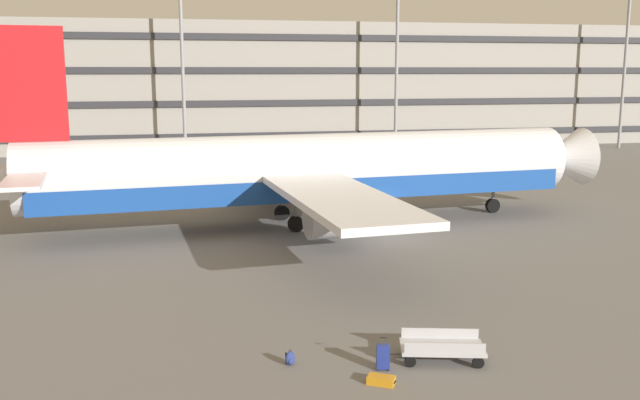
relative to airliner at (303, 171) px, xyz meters
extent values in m
plane|color=slate|center=(4.30, -3.72, -3.21)|extent=(600.00, 600.00, 0.00)
cube|color=gray|center=(4.30, 46.06, 3.97)|extent=(143.71, 15.20, 14.37)
cube|color=#2D2D33|center=(4.30, 38.36, -1.42)|extent=(142.27, 0.24, 0.70)
cube|color=#2D2D33|center=(4.30, 38.36, 2.17)|extent=(142.27, 0.24, 0.70)
cube|color=#2D2D33|center=(4.30, 38.36, 5.77)|extent=(142.27, 0.24, 0.70)
cube|color=#2D2D33|center=(4.30, 38.36, 9.36)|extent=(142.27, 0.24, 0.70)
cylinder|color=silver|center=(0.40, 0.04, 0.19)|extent=(32.36, 6.78, 3.91)
cube|color=#19479E|center=(0.40, 0.04, -0.89)|extent=(31.07, 6.59, 1.25)
cone|color=silver|center=(17.48, 1.58, 0.19)|extent=(3.45, 3.98, 3.71)
cube|color=red|center=(-15.00, -1.35, 5.07)|extent=(4.70, 0.78, 5.86)
cube|color=silver|center=(-14.94, 2.38, 0.68)|extent=(2.32, 6.00, 0.20)
cube|color=silver|center=(-14.27, -5.01, 0.68)|extent=(2.32, 6.00, 0.20)
cube|color=silver|center=(-1.37, 8.61, -0.10)|extent=(5.60, 13.84, 0.36)
cube|color=silver|center=(0.19, -8.72, -0.10)|extent=(5.60, 13.84, 0.36)
cylinder|color=#9E9EA3|center=(-0.66, 6.24, -1.48)|extent=(2.98, 2.39, 2.15)
cylinder|color=#9E9EA3|center=(0.47, -6.26, -1.48)|extent=(2.98, 2.39, 2.15)
cylinder|color=black|center=(12.57, 1.13, -2.76)|extent=(0.93, 0.43, 0.90)
cylinder|color=slate|center=(12.57, 1.13, -2.04)|extent=(0.20, 0.20, 1.45)
cylinder|color=black|center=(-1.02, 1.57, -2.76)|extent=(0.93, 0.43, 0.90)
cylinder|color=slate|center=(-1.02, 1.57, -2.04)|extent=(0.20, 0.20, 1.45)
cylinder|color=black|center=(-0.73, -1.73, -2.76)|extent=(0.93, 0.43, 0.90)
cylinder|color=slate|center=(-0.73, -1.73, -2.04)|extent=(0.20, 0.20, 1.45)
cylinder|color=gray|center=(-6.28, 33.68, 8.25)|extent=(0.36, 0.36, 22.93)
cylinder|color=gray|center=(16.35, 33.68, 5.89)|extent=(0.36, 0.36, 18.22)
cylinder|color=gray|center=(43.81, 33.68, 9.00)|extent=(0.36, 0.36, 24.43)
cube|color=navy|center=(-1.24, -20.63, -2.79)|extent=(0.43, 0.31, 0.75)
cylinder|color=#333338|center=(-1.12, -20.58, -2.32)|extent=(0.02, 0.02, 0.20)
cylinder|color=#333338|center=(-1.34, -20.54, -2.32)|extent=(0.02, 0.02, 0.20)
cube|color=black|center=(-1.23, -20.56, -2.22)|extent=(0.22, 0.06, 0.02)
cylinder|color=black|center=(-1.10, -20.75, -3.19)|extent=(0.03, 0.05, 0.05)
cylinder|color=black|center=(-1.42, -20.70, -3.19)|extent=(0.03, 0.05, 0.05)
cylinder|color=black|center=(-1.07, -20.56, -3.19)|extent=(0.03, 0.05, 0.05)
cylinder|color=black|center=(-1.38, -20.51, -3.19)|extent=(0.03, 0.05, 0.05)
cube|color=orange|center=(-1.58, -21.57, -3.10)|extent=(0.90, 0.77, 0.23)
cube|color=black|center=(-1.22, -21.78, -3.10)|extent=(0.13, 0.20, 0.02)
ellipsoid|color=navy|center=(-3.96, -19.73, -2.99)|extent=(0.39, 0.33, 0.45)
ellipsoid|color=navy|center=(-3.92, -19.81, -3.06)|extent=(0.25, 0.18, 0.20)
torus|color=black|center=(-3.97, -19.70, -2.76)|extent=(0.08, 0.05, 0.08)
cube|color=black|center=(-3.92, -19.61, -2.99)|extent=(0.04, 0.04, 0.38)
cube|color=black|center=(-4.08, -19.69, -2.99)|extent=(0.04, 0.04, 0.38)
cube|color=#B7B7BC|center=(0.78, -20.32, -2.79)|extent=(2.84, 1.89, 0.12)
cylinder|color=#4C4C51|center=(-0.82, -19.92, -3.03)|extent=(0.69, 0.22, 0.05)
cube|color=#B7B7BC|center=(0.63, -20.92, -2.59)|extent=(2.41, 0.64, 0.40)
cube|color=#B7B7BC|center=(0.93, -19.72, -2.59)|extent=(2.41, 0.64, 0.40)
cylinder|color=black|center=(-0.36, -20.60, -3.03)|extent=(0.37, 0.18, 0.36)
cylinder|color=black|center=(-0.10, -19.53, -3.03)|extent=(0.37, 0.18, 0.36)
cylinder|color=black|center=(1.66, -21.11, -3.03)|extent=(0.37, 0.18, 0.36)
cylinder|color=black|center=(1.92, -20.03, -3.03)|extent=(0.37, 0.18, 0.36)
camera|label=1|loc=(-7.16, -39.95, 5.78)|focal=39.44mm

